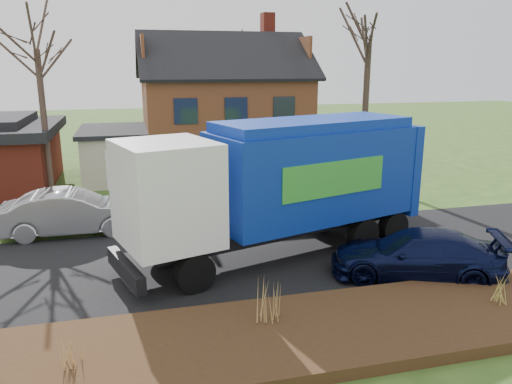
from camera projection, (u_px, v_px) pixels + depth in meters
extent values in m
plane|color=#2E4D19|center=(243.00, 258.00, 16.72)|extent=(120.00, 120.00, 0.00)
cube|color=black|center=(243.00, 258.00, 16.72)|extent=(80.00, 7.00, 0.02)
cube|color=black|center=(293.00, 335.00, 11.71)|extent=(80.00, 3.50, 0.30)
cube|color=#C2B49C|center=(223.00, 149.00, 29.99)|extent=(9.00, 7.50, 2.70)
cube|color=#552618|center=(223.00, 103.00, 29.31)|extent=(9.00, 7.50, 2.80)
cube|color=maroon|center=(268.00, 27.00, 29.87)|extent=(0.70, 0.90, 1.60)
cube|color=#C2B49C|center=(117.00, 156.00, 28.05)|extent=(3.50, 5.50, 2.60)
cube|color=black|center=(115.00, 131.00, 27.70)|extent=(3.90, 5.90, 0.24)
cylinder|color=black|center=(195.00, 273.00, 14.14)|extent=(1.23, 0.71, 1.17)
cylinder|color=black|center=(165.00, 247.00, 16.09)|extent=(1.23, 0.71, 1.17)
cylinder|color=black|center=(363.00, 234.00, 17.34)|extent=(1.23, 0.71, 1.17)
cylinder|color=black|center=(321.00, 217.00, 19.29)|extent=(1.23, 0.71, 1.17)
cylinder|color=black|center=(393.00, 227.00, 18.07)|extent=(1.23, 0.71, 1.17)
cylinder|color=black|center=(349.00, 211.00, 20.02)|extent=(1.23, 0.71, 1.17)
cube|color=black|center=(286.00, 227.00, 16.99)|extent=(9.62, 4.08, 0.39)
cube|color=white|center=(167.00, 193.00, 14.45)|extent=(3.28, 3.43, 3.03)
cube|color=black|center=(124.00, 193.00, 13.79)|extent=(0.80, 2.39, 1.01)
cube|color=black|center=(126.00, 269.00, 14.30)|extent=(1.08, 2.76, 0.50)
cube|color=navy|center=(312.00, 173.00, 17.09)|extent=(7.57, 4.72, 3.03)
cube|color=navy|center=(313.00, 124.00, 16.67)|extent=(7.15, 4.31, 0.34)
cube|color=navy|center=(388.00, 166.00, 18.94)|extent=(1.20, 2.85, 3.25)
cube|color=green|center=(335.00, 179.00, 15.80)|extent=(3.88, 1.21, 1.12)
cube|color=green|center=(285.00, 164.00, 18.16)|extent=(3.88, 1.21, 1.12)
imported|color=#9A9CA1|center=(72.00, 212.00, 18.96)|extent=(5.18, 1.83, 1.71)
imported|color=black|center=(416.00, 255.00, 15.07)|extent=(5.49, 3.85, 1.48)
cylinder|color=#453229|center=(45.00, 126.00, 23.36)|extent=(0.29, 0.29, 6.97)
cylinder|color=#3D2E24|center=(365.00, 115.00, 26.97)|extent=(0.33, 0.33, 7.31)
cylinder|color=#3C3124|center=(251.00, 98.00, 38.31)|extent=(0.29, 0.29, 7.48)
cone|color=tan|center=(69.00, 346.00, 10.24)|extent=(0.04, 0.04, 0.81)
cone|color=tan|center=(62.00, 347.00, 10.21)|extent=(0.04, 0.04, 0.81)
cone|color=tan|center=(76.00, 346.00, 10.28)|extent=(0.04, 0.04, 0.81)
cone|color=tan|center=(69.00, 344.00, 10.35)|extent=(0.04, 0.04, 0.81)
cone|color=tan|center=(68.00, 349.00, 10.14)|extent=(0.04, 0.04, 0.81)
cone|color=#A28247|center=(269.00, 300.00, 11.96)|extent=(0.04, 0.04, 1.07)
cone|color=#A28247|center=(262.00, 301.00, 11.92)|extent=(0.04, 0.04, 1.07)
cone|color=#A28247|center=(276.00, 300.00, 12.00)|extent=(0.04, 0.04, 1.07)
cone|color=#A28247|center=(268.00, 298.00, 12.08)|extent=(0.04, 0.04, 1.07)
cone|color=#A28247|center=(271.00, 303.00, 11.83)|extent=(0.04, 0.04, 1.07)
cone|color=tan|center=(499.00, 288.00, 12.89)|extent=(0.04, 0.04, 0.82)
cone|color=tan|center=(495.00, 289.00, 12.85)|extent=(0.04, 0.04, 0.82)
cone|color=tan|center=(504.00, 288.00, 12.92)|extent=(0.04, 0.04, 0.82)
cone|color=tan|center=(496.00, 286.00, 13.00)|extent=(0.04, 0.04, 0.82)
cone|color=tan|center=(502.00, 290.00, 12.78)|extent=(0.04, 0.04, 0.82)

